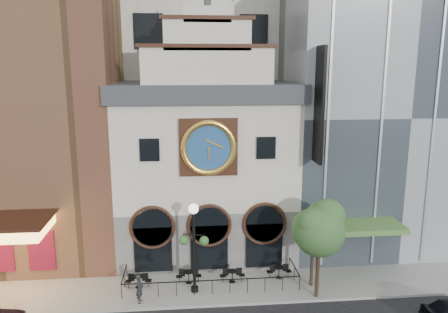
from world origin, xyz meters
name	(u,v)px	position (x,y,z in m)	size (l,w,h in m)	color
ground	(214,307)	(0.00, 0.00, 0.00)	(120.00, 120.00, 0.00)	black
sidewalk	(211,285)	(0.00, 2.50, 0.07)	(44.00, 5.00, 0.15)	gray
clock_building	(206,163)	(0.00, 7.82, 6.69)	(12.60, 8.78, 18.65)	#605E5B
theater_building	(19,78)	(-13.00, 9.96, 12.60)	(14.00, 15.60, 25.00)	brown
retail_building	(372,110)	(12.99, 9.99, 10.14)	(14.00, 14.40, 20.00)	gray
cafe_railing	(211,277)	(0.00, 2.50, 0.60)	(10.60, 2.60, 0.90)	black
bistro_0	(138,281)	(-4.44, 2.41, 0.61)	(1.58, 0.68, 0.90)	black
bistro_1	(189,276)	(-1.36, 2.73, 0.61)	(1.58, 0.68, 0.90)	black
bistro_2	(232,275)	(1.35, 2.57, 0.61)	(1.58, 0.68, 0.90)	black
bistro_3	(279,271)	(4.39, 2.83, 0.61)	(1.58, 0.68, 0.90)	black
pedestrian	(140,288)	(-4.19, 0.72, 1.00)	(0.62, 0.41, 1.70)	black
lamppost	(194,238)	(-1.03, 1.64, 3.57)	(1.75, 0.76, 5.52)	black
tree_left	(320,227)	(6.16, 0.44, 4.44)	(3.04, 2.93, 5.85)	#382619
tree_right	(314,226)	(6.21, 1.75, 4.00)	(2.73, 2.63, 5.25)	#382619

